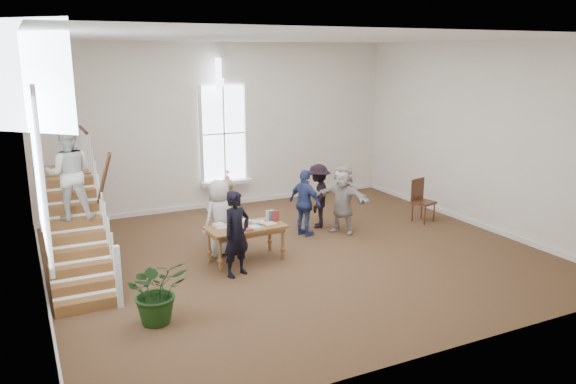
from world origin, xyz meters
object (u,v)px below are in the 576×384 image
person_yellow (225,213)px  woman_cluster_a (305,203)px  woman_cluster_b (318,196)px  woman_cluster_c (343,199)px  side_chair (421,197)px  police_officer (237,234)px  library_table (246,230)px  floor_plant (157,291)px  elderly_woman (220,218)px

person_yellow → woman_cluster_a: bearing=156.4°
woman_cluster_b → woman_cluster_c: bearing=58.4°
woman_cluster_b → side_chair: bearing=108.2°
person_yellow → woman_cluster_c: (2.82, -0.36, 0.07)m
woman_cluster_c → side_chair: bearing=56.5°
side_chair → person_yellow: bearing=160.9°
police_officer → library_table: bearing=34.3°
woman_cluster_a → floor_plant: woman_cluster_a is taller
elderly_woman → person_yellow: 0.59m
person_yellow → woman_cluster_a: 1.93m
elderly_woman → woman_cluster_c: woman_cluster_c is taller
person_yellow → floor_plant: (-2.25, -3.02, -0.22)m
woman_cluster_a → woman_cluster_c: (0.90, -0.20, 0.03)m
woman_cluster_b → woman_cluster_c: 0.72m
library_table → woman_cluster_c: woman_cluster_c is taller
library_table → side_chair: 5.12m
library_table → woman_cluster_a: (1.87, 0.95, 0.12)m
police_officer → woman_cluster_b: (2.92, 2.04, -0.05)m
library_table → elderly_woman: (-0.35, 0.60, 0.15)m
police_officer → woman_cluster_a: 2.82m
person_yellow → side_chair: 5.15m
elderly_woman → person_yellow: bearing=-142.6°
woman_cluster_c → police_officer: bearing=-98.4°
library_table → woman_cluster_a: 2.10m
police_officer → woman_cluster_c: 3.51m
woman_cluster_a → person_yellow: bearing=64.2°
woman_cluster_a → woman_cluster_c: size_ratio=0.96×
woman_cluster_c → side_chair: (2.30, -0.07, -0.21)m
woman_cluster_b → side_chair: woman_cluster_b is taller
person_yellow → floor_plant: size_ratio=1.40×
person_yellow → woman_cluster_b: 2.54m
woman_cluster_c → floor_plant: woman_cluster_c is taller
library_table → elderly_woman: bearing=117.6°
library_table → woman_cluster_b: (2.47, 1.40, 0.13)m
elderly_woman → woman_cluster_b: (2.82, 0.79, -0.03)m
library_table → floor_plant: 3.00m
person_yellow → woman_cluster_b: bearing=167.6°
side_chair → floor_plant: bearing=-175.0°
woman_cluster_c → side_chair: 2.31m
person_yellow → woman_cluster_c: size_ratio=0.92×
elderly_woman → woman_cluster_c: bearing=161.0°
library_table → side_chair: bearing=5.0°
woman_cluster_c → woman_cluster_a: bearing=-134.3°
woman_cluster_c → floor_plant: bearing=-94.1°
floor_plant → police_officer: bearing=34.6°
elderly_woman → woman_cluster_a: elderly_woman is taller
woman_cluster_c → floor_plant: 5.74m
elderly_woman → woman_cluster_b: 2.93m
library_table → floor_plant: size_ratio=1.52×
library_table → floor_plant: (-2.30, -1.92, -0.13)m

